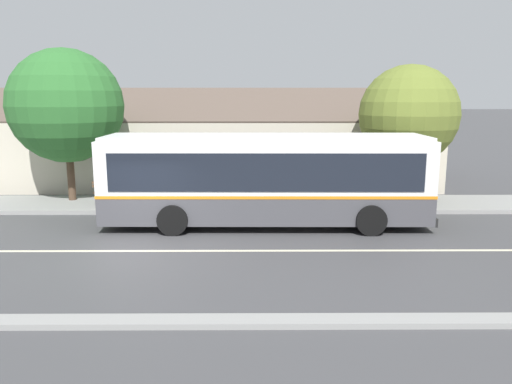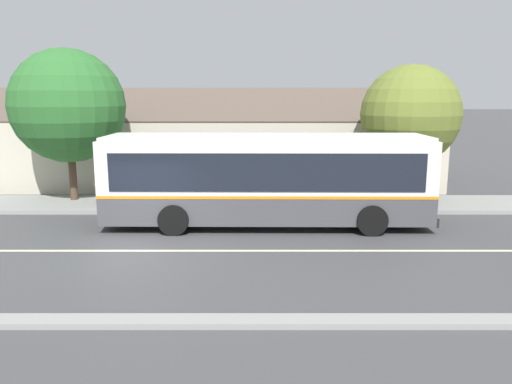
{
  "view_description": "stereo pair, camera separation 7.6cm",
  "coord_description": "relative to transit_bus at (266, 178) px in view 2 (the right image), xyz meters",
  "views": [
    {
      "loc": [
        3.45,
        -13.94,
        4.46
      ],
      "look_at": [
        3.56,
        2.8,
        1.2
      ],
      "focal_mm": 35.0,
      "sensor_mm": 36.0,
      "label": 1
    },
    {
      "loc": [
        3.53,
        -13.94,
        4.46
      ],
      "look_at": [
        3.56,
        2.8,
        1.2
      ],
      "focal_mm": 35.0,
      "sensor_mm": 36.0,
      "label": 2
    }
  ],
  "objects": [
    {
      "name": "transit_bus",
      "position": [
        0.0,
        0.0,
        0.0
      ],
      "size": [
        11.07,
        2.85,
        3.14
      ],
      "color": "#47474C",
      "rests_on": "ground"
    },
    {
      "name": "community_building",
      "position": [
        -4.81,
        10.13,
        0.06
      ],
      "size": [
        26.88,
        9.39,
        5.87
      ],
      "color": "beige",
      "rests_on": "ground"
    },
    {
      "name": "ground_plane",
      "position": [
        -3.9,
        -2.9,
        -1.69
      ],
      "size": [
        300.0,
        300.0,
        0.0
      ],
      "primitive_type": "plane",
      "color": "#424244"
    },
    {
      "name": "sidewalk_far",
      "position": [
        -3.9,
        3.1,
        -1.61
      ],
      "size": [
        60.0,
        3.0,
        0.15
      ],
      "primitive_type": "cube",
      "color": "gray",
      "rests_on": "ground"
    },
    {
      "name": "lane_divider_stripe",
      "position": [
        -3.9,
        -2.9,
        -1.68
      ],
      "size": [
        60.0,
        0.16,
        0.01
      ],
      "primitive_type": "cube",
      "color": "beige",
      "rests_on": "ground"
    },
    {
      "name": "bench_by_building",
      "position": [
        -5.97,
        2.94,
        -1.11
      ],
      "size": [
        1.78,
        0.51,
        0.94
      ],
      "color": "brown",
      "rests_on": "sidewalk_far"
    },
    {
      "name": "curb_near",
      "position": [
        -3.9,
        -7.65,
        -1.63
      ],
      "size": [
        60.0,
        0.5,
        0.12
      ],
      "primitive_type": "cube",
      "color": "gray",
      "rests_on": "ground"
    },
    {
      "name": "street_tree_secondary",
      "position": [
        -8.08,
        3.71,
        2.24
      ],
      "size": [
        4.6,
        4.6,
        6.33
      ],
      "color": "#4C3828",
      "rests_on": "ground"
    },
    {
      "name": "street_tree_primary",
      "position": [
        5.97,
        3.84,
        1.98
      ],
      "size": [
        4.07,
        4.07,
        5.71
      ],
      "color": "#4C3828",
      "rests_on": "ground"
    }
  ]
}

